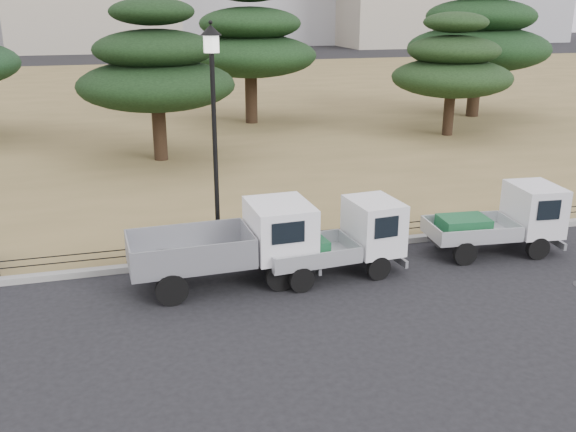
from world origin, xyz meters
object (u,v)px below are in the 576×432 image
object	(u,v)px
truck_large	(233,242)
truck_kei_front	(343,239)
street_lamp	(213,104)
truck_kei_rear	(503,220)

from	to	relation	value
truck_large	truck_kei_front	bearing A→B (deg)	-5.94
truck_large	street_lamp	bearing A→B (deg)	91.12
truck_kei_rear	truck_kei_front	bearing A→B (deg)	-172.59
truck_large	truck_kei_rear	bearing A→B (deg)	-1.87
truck_kei_rear	street_lamp	xyz separation A→B (m)	(-7.40, 1.62, 3.14)
truck_large	truck_kei_rear	distance (m)	7.31
truck_large	street_lamp	world-z (taller)	street_lamp
truck_kei_front	truck_kei_rear	distance (m)	4.63
truck_large	street_lamp	size ratio (longest dim) A/B	0.76
truck_large	street_lamp	distance (m)	3.43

